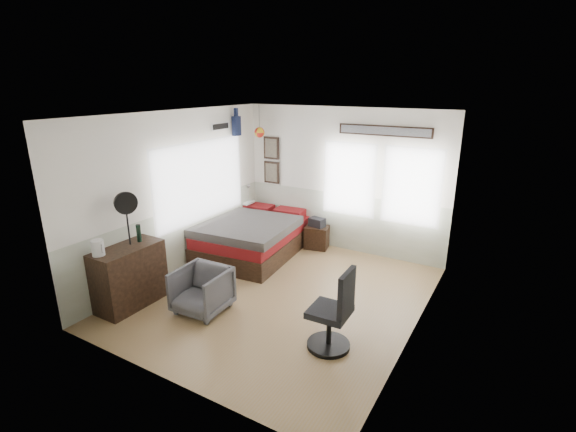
{
  "coord_description": "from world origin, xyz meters",
  "views": [
    {
      "loc": [
        2.98,
        -4.87,
        3.11
      ],
      "look_at": [
        -0.1,
        0.4,
        1.15
      ],
      "focal_mm": 26.0,
      "sensor_mm": 36.0,
      "label": 1
    }
  ],
  "objects_px": {
    "task_chair": "(334,317)",
    "dresser": "(130,276)",
    "bed": "(253,237)",
    "nightstand": "(317,237)",
    "armchair": "(202,290)"
  },
  "relations": [
    {
      "from": "armchair",
      "to": "nightstand",
      "type": "distance_m",
      "value": 2.97
    },
    {
      "from": "dresser",
      "to": "nightstand",
      "type": "bearing_deg",
      "value": 67.91
    },
    {
      "from": "dresser",
      "to": "task_chair",
      "type": "relative_size",
      "value": 0.94
    },
    {
      "from": "nightstand",
      "to": "task_chair",
      "type": "xyz_separation_m",
      "value": [
        1.63,
        -2.82,
        0.21
      ]
    },
    {
      "from": "bed",
      "to": "armchair",
      "type": "height_order",
      "value": "bed"
    },
    {
      "from": "bed",
      "to": "dresser",
      "type": "distance_m",
      "value": 2.51
    },
    {
      "from": "task_chair",
      "to": "dresser",
      "type": "bearing_deg",
      "value": -172.22
    },
    {
      "from": "nightstand",
      "to": "bed",
      "type": "bearing_deg",
      "value": -148.97
    },
    {
      "from": "armchair",
      "to": "task_chair",
      "type": "bearing_deg",
      "value": 1.35
    },
    {
      "from": "dresser",
      "to": "nightstand",
      "type": "xyz_separation_m",
      "value": [
        1.35,
        3.33,
        -0.23
      ]
    },
    {
      "from": "dresser",
      "to": "task_chair",
      "type": "xyz_separation_m",
      "value": [
        2.99,
        0.51,
        -0.02
      ]
    },
    {
      "from": "bed",
      "to": "task_chair",
      "type": "distance_m",
      "value": 3.21
    },
    {
      "from": "bed",
      "to": "nightstand",
      "type": "height_order",
      "value": "bed"
    },
    {
      "from": "dresser",
      "to": "task_chair",
      "type": "distance_m",
      "value": 3.03
    },
    {
      "from": "armchair",
      "to": "task_chair",
      "type": "xyz_separation_m",
      "value": [
        1.97,
        0.13,
        0.11
      ]
    }
  ]
}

